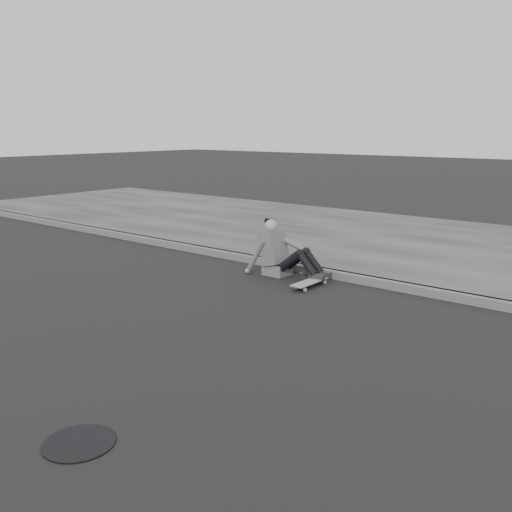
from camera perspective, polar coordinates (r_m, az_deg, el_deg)
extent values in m
plane|color=black|center=(7.17, -6.28, -5.73)|extent=(80.00, 80.00, 0.00)
cube|color=#555555|center=(9.07, 5.33, -1.37)|extent=(24.00, 0.16, 0.12)
cube|color=#3A3A3A|center=(11.65, 13.61, 1.47)|extent=(24.00, 6.00, 0.12)
cylinder|color=black|center=(4.57, -17.28, -17.42)|extent=(0.53, 0.53, 0.01)
cylinder|color=#A4A59F|center=(8.16, 4.05, -3.18)|extent=(0.03, 0.05, 0.05)
cylinder|color=#A4A59F|center=(8.08, 4.92, -3.36)|extent=(0.03, 0.05, 0.05)
cylinder|color=#A4A59F|center=(8.58, 6.04, -2.44)|extent=(0.03, 0.05, 0.05)
cylinder|color=#A4A59F|center=(8.50, 6.89, -2.60)|extent=(0.03, 0.05, 0.05)
cube|color=#323235|center=(8.12, 4.49, -3.08)|extent=(0.16, 0.04, 0.03)
cube|color=#323235|center=(8.53, 6.47, -2.34)|extent=(0.16, 0.04, 0.03)
cube|color=gray|center=(8.32, 5.51, -2.53)|extent=(0.20, 0.78, 0.02)
cube|color=#535356|center=(8.96, 2.13, -1.31)|extent=(0.36, 0.34, 0.18)
cube|color=#535356|center=(8.92, 1.79, 0.88)|extent=(0.37, 0.40, 0.57)
cube|color=#535356|center=(8.98, 1.13, 1.73)|extent=(0.14, 0.30, 0.20)
cylinder|color=gray|center=(8.91, 1.54, 2.43)|extent=(0.09, 0.09, 0.08)
sphere|color=gray|center=(8.90, 1.49, 3.01)|extent=(0.20, 0.20, 0.20)
sphere|color=black|center=(8.96, 1.11, 3.53)|extent=(0.09, 0.09, 0.09)
cylinder|color=black|center=(8.66, 3.45, -0.49)|extent=(0.43, 0.13, 0.39)
cylinder|color=black|center=(8.80, 4.13, -0.28)|extent=(0.43, 0.13, 0.39)
cylinder|color=black|center=(8.50, 5.09, -0.81)|extent=(0.35, 0.11, 0.36)
cylinder|color=black|center=(8.64, 5.76, -0.59)|extent=(0.35, 0.11, 0.36)
sphere|color=black|center=(8.54, 4.36, 0.24)|extent=(0.13, 0.13, 0.13)
sphere|color=black|center=(8.68, 5.04, 0.44)|extent=(0.13, 0.13, 0.13)
cube|color=#282828|center=(8.44, 6.11, -2.03)|extent=(0.24, 0.08, 0.07)
cube|color=#282828|center=(8.58, 6.77, -1.79)|extent=(0.24, 0.08, 0.07)
cylinder|color=#535356|center=(8.91, -0.06, -0.05)|extent=(0.38, 0.08, 0.58)
sphere|color=gray|center=(9.05, -0.84, -1.48)|extent=(0.08, 0.08, 0.08)
cylinder|color=#535356|center=(8.90, 3.64, 1.22)|extent=(0.48, 0.08, 0.21)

